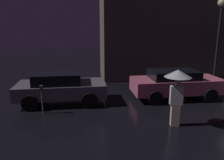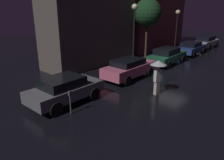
{
  "view_description": "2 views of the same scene",
  "coord_description": "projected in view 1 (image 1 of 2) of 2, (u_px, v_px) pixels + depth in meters",
  "views": [
    {
      "loc": [
        -8.34,
        -8.5,
        3.45
      ],
      "look_at": [
        -7.14,
        0.16,
        1.34
      ],
      "focal_mm": 35.0,
      "sensor_mm": 36.0,
      "label": 1
    },
    {
      "loc": [
        -15.75,
        -7.49,
        5.0
      ],
      "look_at": [
        -7.35,
        -0.1,
        1.13
      ],
      "focal_mm": 35.0,
      "sensor_mm": 36.0,
      "label": 2
    }
  ],
  "objects": [
    {
      "name": "building_facade_left",
      "position": [
        163.0,
        31.0,
        15.25
      ],
      "size": [
        8.6,
        3.0,
        6.46
      ],
      "color": "#564C47",
      "rests_on": "ground"
    },
    {
      "name": "parked_car_grey",
      "position": [
        61.0,
        87.0,
        10.11
      ],
      "size": [
        4.03,
        2.03,
        1.45
      ],
      "rotation": [
        0.0,
        0.0,
        -0.0
      ],
      "color": "slate",
      "rests_on": "ground"
    },
    {
      "name": "parked_car_pink",
      "position": [
        175.0,
        83.0,
        10.8
      ],
      "size": [
        4.34,
        1.94,
        1.42
      ],
      "rotation": [
        0.0,
        0.0,
        -0.0
      ],
      "color": "#DB6684",
      "rests_on": "ground"
    },
    {
      "name": "pedestrian_with_umbrella",
      "position": [
        177.0,
        84.0,
        7.53
      ],
      "size": [
        0.92,
        0.92,
        2.05
      ],
      "rotation": [
        0.0,
        0.0,
        -0.17
      ],
      "color": "beige",
      "rests_on": "ground"
    },
    {
      "name": "parking_meter",
      "position": [
        42.0,
        96.0,
        8.81
      ],
      "size": [
        0.12,
        0.1,
        1.19
      ],
      "color": "#4C5154",
      "rests_on": "ground"
    },
    {
      "name": "street_lamp_near",
      "position": [
        220.0,
        21.0,
        12.64
      ],
      "size": [
        0.51,
        0.51,
        5.08
      ],
      "color": "black",
      "rests_on": "ground"
    }
  ]
}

